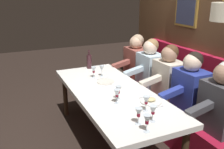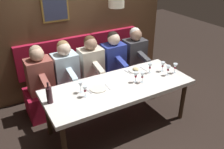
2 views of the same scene
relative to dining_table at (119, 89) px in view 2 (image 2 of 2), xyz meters
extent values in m
plane|color=black|center=(0.00, 0.00, -0.67)|extent=(12.00, 12.00, 0.00)
cube|color=silver|center=(0.00, 0.00, 0.04)|extent=(0.90, 2.20, 0.06)
cylinder|color=#352416|center=(-0.35, -1.00, -0.33)|extent=(0.07, 0.07, 0.68)
cylinder|color=#352416|center=(-0.35, 1.00, -0.33)|extent=(0.07, 0.07, 0.68)
cylinder|color=#352416|center=(0.35, -1.00, -0.33)|extent=(0.07, 0.07, 0.68)
cylinder|color=#352416|center=(0.35, 1.00, -0.33)|extent=(0.07, 0.07, 0.68)
cube|color=maroon|center=(0.89, 0.00, -0.45)|extent=(0.52, 2.40, 0.45)
cube|color=brown|center=(1.48, 0.00, 0.78)|extent=(0.10, 3.60, 2.90)
cube|color=maroon|center=(1.39, 0.00, 0.10)|extent=(0.10, 2.40, 0.64)
cube|color=olive|center=(1.42, 0.40, 1.02)|extent=(0.04, 0.46, 0.58)
cube|color=#2D334C|center=(1.40, 0.40, 1.02)|extent=(0.01, 0.40, 0.52)
cylinder|color=beige|center=(1.08, -0.59, 1.03)|extent=(0.28, 0.28, 0.20)
cube|color=#3D3D42|center=(0.89, -0.89, 0.06)|extent=(0.30, 0.40, 0.56)
sphere|color=#A37A60|center=(0.87, -0.89, 0.44)|extent=(0.22, 0.22, 0.22)
sphere|color=silver|center=(0.90, -0.89, 0.47)|extent=(0.20, 0.20, 0.20)
cube|color=#3D3D42|center=(0.60, -0.89, 0.10)|extent=(0.33, 0.09, 0.14)
cube|color=#283893|center=(0.89, -0.42, 0.06)|extent=(0.30, 0.40, 0.56)
sphere|color=beige|center=(0.87, -0.42, 0.44)|extent=(0.22, 0.22, 0.22)
sphere|color=black|center=(0.90, -0.42, 0.47)|extent=(0.20, 0.20, 0.20)
cube|color=#283893|center=(0.60, -0.42, 0.10)|extent=(0.33, 0.09, 0.14)
cube|color=beige|center=(0.89, 0.03, 0.06)|extent=(0.30, 0.40, 0.56)
sphere|color=#A37A60|center=(0.87, 0.03, 0.44)|extent=(0.22, 0.22, 0.22)
sphere|color=#4C331E|center=(0.90, 0.03, 0.47)|extent=(0.20, 0.20, 0.20)
cube|color=beige|center=(0.60, 0.03, 0.10)|extent=(0.33, 0.09, 0.14)
cube|color=silver|center=(0.89, 0.50, 0.06)|extent=(0.30, 0.40, 0.56)
sphere|color=beige|center=(0.87, 0.50, 0.44)|extent=(0.22, 0.22, 0.22)
sphere|color=#937047|center=(0.90, 0.50, 0.47)|extent=(0.20, 0.20, 0.20)
cube|color=silver|center=(0.60, 0.50, 0.10)|extent=(0.33, 0.09, 0.14)
cube|color=#934C42|center=(0.89, 0.93, 0.06)|extent=(0.30, 0.40, 0.56)
sphere|color=#D1A889|center=(0.87, 0.93, 0.44)|extent=(0.22, 0.22, 0.22)
sphere|color=tan|center=(0.90, 0.93, 0.47)|extent=(0.20, 0.20, 0.20)
cube|color=#934C42|center=(0.60, 0.93, 0.10)|extent=(0.33, 0.09, 0.14)
cylinder|color=silver|center=(0.27, -0.49, 0.07)|extent=(0.24, 0.24, 0.01)
ellipsoid|color=#D1BC84|center=(0.27, -0.49, 0.10)|extent=(0.11, 0.09, 0.04)
cube|color=silver|center=(0.25, -0.63, 0.07)|extent=(0.17, 0.02, 0.01)
cube|color=silver|center=(0.29, -0.34, 0.07)|extent=(0.18, 0.03, 0.01)
cylinder|color=silver|center=(0.06, 0.31, 0.07)|extent=(0.24, 0.24, 0.01)
cube|color=silver|center=(0.04, 0.16, 0.07)|extent=(0.17, 0.02, 0.01)
cube|color=silver|center=(0.08, 0.45, 0.07)|extent=(0.18, 0.03, 0.01)
cylinder|color=silver|center=(0.10, 0.55, 0.07)|extent=(0.06, 0.06, 0.00)
cylinder|color=silver|center=(0.10, 0.55, 0.11)|extent=(0.01, 0.01, 0.07)
cone|color=silver|center=(0.10, 0.55, 0.19)|extent=(0.07, 0.07, 0.08)
cylinder|color=silver|center=(0.05, -0.86, 0.07)|extent=(0.06, 0.06, 0.00)
cylinder|color=silver|center=(0.05, -0.86, 0.11)|extent=(0.01, 0.01, 0.07)
cone|color=silver|center=(0.05, -0.86, 0.19)|extent=(0.07, 0.07, 0.08)
cylinder|color=maroon|center=(0.05, -0.86, 0.16)|extent=(0.03, 0.03, 0.02)
cylinder|color=silver|center=(-0.03, -0.27, 0.07)|extent=(0.06, 0.06, 0.00)
cylinder|color=silver|center=(-0.03, -0.27, 0.11)|extent=(0.01, 0.01, 0.07)
cone|color=silver|center=(-0.03, -0.27, 0.19)|extent=(0.07, 0.07, 0.08)
cylinder|color=maroon|center=(-0.03, -0.27, 0.16)|extent=(0.03, 0.03, 0.03)
cylinder|color=silver|center=(-0.10, -0.84, 0.07)|extent=(0.06, 0.06, 0.00)
cylinder|color=silver|center=(-0.10, -0.84, 0.11)|extent=(0.01, 0.01, 0.07)
cone|color=silver|center=(-0.10, -0.84, 0.19)|extent=(0.07, 0.07, 0.08)
cylinder|color=maroon|center=(-0.10, -0.84, 0.16)|extent=(0.03, 0.03, 0.03)
cylinder|color=silver|center=(-0.03, 0.55, 0.07)|extent=(0.06, 0.06, 0.00)
cylinder|color=silver|center=(-0.03, 0.55, 0.11)|extent=(0.01, 0.01, 0.07)
cone|color=silver|center=(-0.03, 0.55, 0.19)|extent=(0.07, 0.07, 0.08)
cylinder|color=maroon|center=(-0.03, 0.55, 0.16)|extent=(0.03, 0.03, 0.03)
cylinder|color=silver|center=(-0.10, -0.99, 0.07)|extent=(0.06, 0.06, 0.00)
cylinder|color=silver|center=(-0.10, -0.99, 0.11)|extent=(0.01, 0.01, 0.07)
cone|color=silver|center=(-0.10, -0.99, 0.19)|extent=(0.07, 0.07, 0.08)
cylinder|color=maroon|center=(-0.10, -0.99, 0.16)|extent=(0.03, 0.03, 0.03)
cylinder|color=silver|center=(0.10, -0.64, 0.07)|extent=(0.06, 0.06, 0.00)
cylinder|color=silver|center=(0.10, -0.64, 0.11)|extent=(0.01, 0.01, 0.07)
cone|color=silver|center=(0.10, -0.64, 0.19)|extent=(0.07, 0.07, 0.08)
cylinder|color=maroon|center=(0.10, -0.64, 0.16)|extent=(0.03, 0.03, 0.02)
cylinder|color=silver|center=(-0.09, -0.35, 0.07)|extent=(0.06, 0.06, 0.00)
cylinder|color=silver|center=(-0.09, -0.35, 0.11)|extent=(0.01, 0.01, 0.07)
cone|color=silver|center=(-0.09, -0.35, 0.19)|extent=(0.07, 0.07, 0.08)
cylinder|color=maroon|center=(-0.09, -0.35, 0.15)|extent=(0.03, 0.03, 0.02)
cylinder|color=#33191E|center=(0.07, 1.00, 0.18)|extent=(0.08, 0.08, 0.22)
cylinder|color=#33191E|center=(0.07, 1.00, 0.33)|extent=(0.03, 0.03, 0.08)
camera|label=1|loc=(-1.16, -2.59, 1.24)|focal=39.60mm
camera|label=2|loc=(-2.59, 1.59, 1.86)|focal=38.58mm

